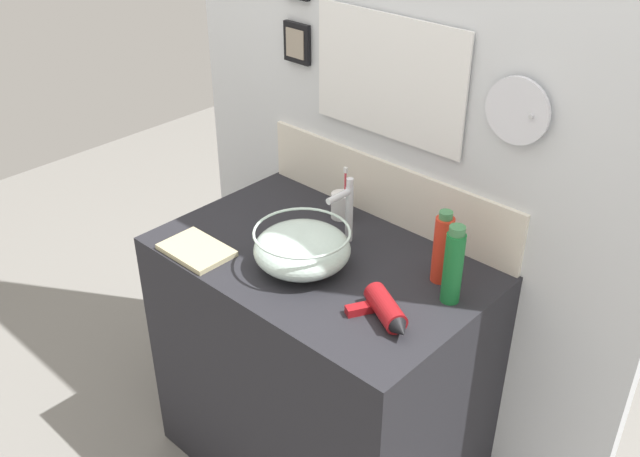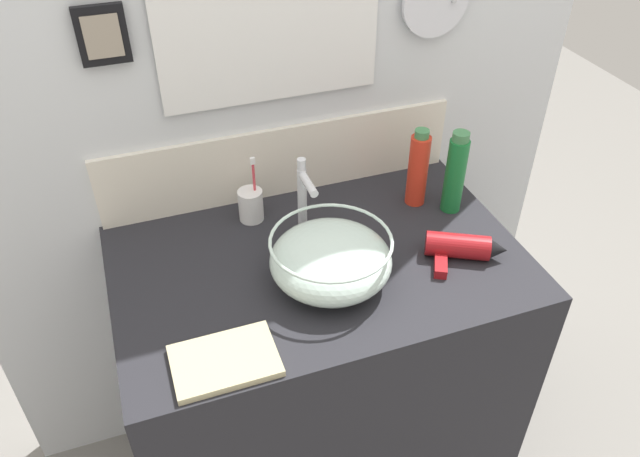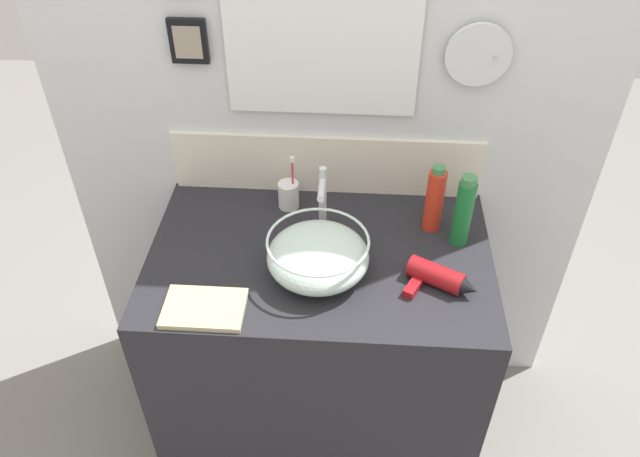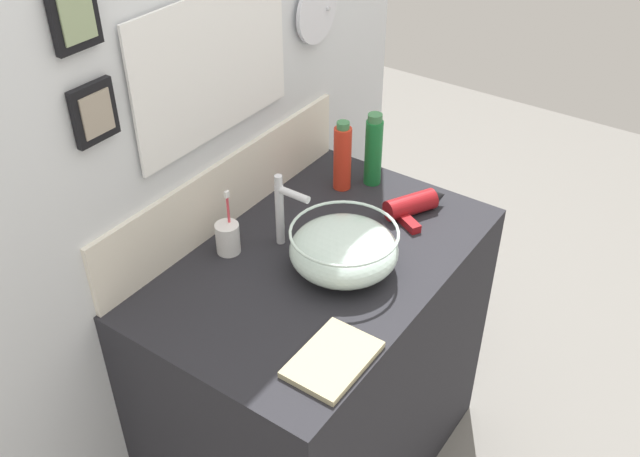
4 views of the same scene
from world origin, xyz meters
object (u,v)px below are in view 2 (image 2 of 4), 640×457
glass_bowl_sink (332,259)px  soap_dispenser (455,173)px  hair_drier (462,248)px  spray_bottle (418,169)px  hand_towel (225,361)px  toothbrush_cup (251,205)px  faucet (304,193)px

glass_bowl_sink → soap_dispenser: 0.44m
hair_drier → spray_bottle: size_ratio=0.94×
hand_towel → hair_drier: bearing=12.0°
spray_bottle → hand_towel: spray_bottle is taller
toothbrush_cup → hand_towel: 0.49m
glass_bowl_sink → hair_drier: 0.34m
hair_drier → soap_dispenser: size_ratio=0.90×
glass_bowl_sink → hand_towel: glass_bowl_sink is taller
soap_dispenser → hand_towel: (-0.70, -0.32, -0.11)m
soap_dispenser → faucet: bearing=175.2°
faucet → toothbrush_cup: bearing=138.2°
toothbrush_cup → spray_bottle: (0.44, -0.08, 0.06)m
soap_dispenser → hand_towel: size_ratio=1.09×
glass_bowl_sink → hand_towel: 0.34m
glass_bowl_sink → toothbrush_cup: size_ratio=1.54×
faucet → hair_drier: (0.33, -0.22, -0.09)m
spray_bottle → hand_towel: size_ratio=1.04×
glass_bowl_sink → hair_drier: glass_bowl_sink is taller
hand_towel → glass_bowl_sink: bearing=28.9°
glass_bowl_sink → toothbrush_cup: (-0.12, 0.30, -0.02)m
faucet → hand_towel: (-0.29, -0.36, -0.11)m
faucet → hair_drier: bearing=-34.0°
faucet → soap_dispenser: bearing=-4.8°
glass_bowl_sink → toothbrush_cup: bearing=111.1°
faucet → spray_bottle: (0.33, 0.03, -0.02)m
glass_bowl_sink → spray_bottle: size_ratio=1.27×
faucet → hair_drier: size_ratio=1.02×
hair_drier → spray_bottle: bearing=90.7°
toothbrush_cup → hand_towel: size_ratio=0.86×
spray_bottle → hand_towel: 0.74m
hand_towel → faucet: bearing=50.6°
spray_bottle → soap_dispenser: (0.08, -0.06, 0.01)m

